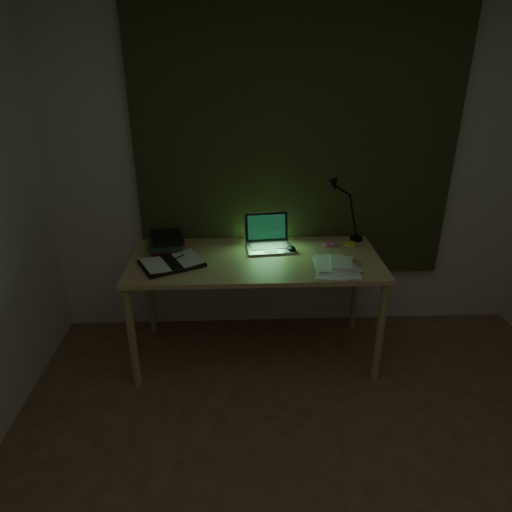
{
  "coord_description": "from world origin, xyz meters",
  "views": [
    {
      "loc": [
        -0.4,
        -1.16,
        2.0
      ],
      "look_at": [
        -0.3,
        1.44,
        0.82
      ],
      "focal_mm": 32.0,
      "sensor_mm": 36.0,
      "label": 1
    }
  ],
  "objects": [
    {
      "name": "laptop",
      "position": [
        -0.19,
        1.7,
        0.86
      ],
      "size": [
        0.34,
        0.38,
        0.22
      ],
      "primitive_type": null,
      "rotation": [
        0.0,
        0.0,
        0.1
      ],
      "color": "silver",
      "rests_on": "desk"
    },
    {
      "name": "desk_lamp",
      "position": [
        0.44,
        1.85,
        0.99
      ],
      "size": [
        0.36,
        0.3,
        0.49
      ],
      "primitive_type": null,
      "rotation": [
        0.0,
        0.0,
        0.15
      ],
      "color": "black",
      "rests_on": "desk"
    },
    {
      "name": "sticky_pink",
      "position": [
        0.23,
        1.76,
        0.76
      ],
      "size": [
        0.08,
        0.08,
        0.01
      ],
      "primitive_type": "cube",
      "rotation": [
        0.0,
        0.0,
        0.11
      ],
      "color": "pink",
      "rests_on": "desk"
    },
    {
      "name": "wall_back",
      "position": [
        0.0,
        2.0,
        1.25
      ],
      "size": [
        3.5,
        0.0,
        2.5
      ],
      "primitive_type": "cube",
      "color": "silver",
      "rests_on": "ground"
    },
    {
      "name": "sticky_yellow",
      "position": [
        0.38,
        1.76,
        0.76
      ],
      "size": [
        0.07,
        0.07,
        0.01
      ],
      "primitive_type": "cube",
      "rotation": [
        0.0,
        0.0,
        -0.13
      ],
      "color": "yellow",
      "rests_on": "desk"
    },
    {
      "name": "desk",
      "position": [
        -0.3,
        1.56,
        0.38
      ],
      "size": [
        1.65,
        0.72,
        0.75
      ],
      "primitive_type": null,
      "color": "tan",
      "rests_on": "floor"
    },
    {
      "name": "curtain",
      "position": [
        0.0,
        1.96,
        1.45
      ],
      "size": [
        2.2,
        0.06,
        2.0
      ],
      "primitive_type": "cube",
      "color": "#303319",
      "rests_on": "wall_back"
    },
    {
      "name": "loose_papers",
      "position": [
        0.2,
        1.45,
        0.76
      ],
      "size": [
        0.39,
        0.4,
        0.02
      ],
      "primitive_type": null,
      "rotation": [
        0.0,
        0.0,
        -0.3
      ],
      "color": "silver",
      "rests_on": "desk"
    },
    {
      "name": "open_textbook",
      "position": [
        -0.83,
        1.47,
        0.77
      ],
      "size": [
        0.45,
        0.4,
        0.03
      ],
      "primitive_type": null,
      "rotation": [
        0.0,
        0.0,
        0.46
      ],
      "color": "silver",
      "rests_on": "desk"
    },
    {
      "name": "book_stack",
      "position": [
        -0.9,
        1.74,
        0.8
      ],
      "size": [
        0.27,
        0.31,
        0.11
      ],
      "primitive_type": null,
      "rotation": [
        0.0,
        0.0,
        0.21
      ],
      "color": "silver",
      "rests_on": "desk"
    },
    {
      "name": "mouse",
      "position": [
        -0.05,
        1.66,
        0.77
      ],
      "size": [
        0.07,
        0.1,
        0.03
      ],
      "primitive_type": "ellipsoid",
      "rotation": [
        0.0,
        0.0,
        0.15
      ],
      "color": "black",
      "rests_on": "desk"
    }
  ]
}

